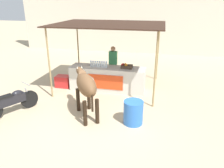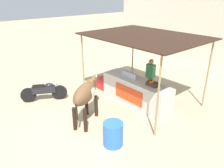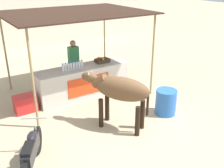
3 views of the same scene
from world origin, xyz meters
name	(u,v)px [view 3 (image 3 of 3)]	position (x,y,z in m)	size (l,w,h in m)	color
ground_plane	(122,124)	(0.00, 0.00, 0.00)	(60.00, 60.00, 0.00)	tan
stall_counter	(83,81)	(0.00, 2.20, 0.48)	(3.00, 0.82, 0.96)	beige
stall_awning	(75,15)	(0.00, 2.50, 2.51)	(4.20, 3.20, 2.61)	#382319
water_bottle_row	(73,66)	(-0.35, 2.15, 1.07)	(0.70, 0.07, 0.25)	silver
fruit_crate	(102,60)	(0.75, 2.25, 1.03)	(0.44, 0.32, 0.18)	#3F3326
vendor_behind_counter	(74,64)	(0.06, 2.95, 0.85)	(0.34, 0.22, 1.65)	#383842
cooler_box	(25,104)	(-1.91, 2.10, 0.24)	(0.60, 0.44, 0.48)	red
water_barrel	(166,102)	(1.36, -0.18, 0.36)	(0.58, 0.58, 0.72)	blue
cow	(120,90)	(-0.12, -0.04, 1.03)	(1.29, 1.73, 1.44)	brown
motorcycle_parked	(31,152)	(-2.49, -0.43, 0.43)	(0.98, 1.62, 0.90)	black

